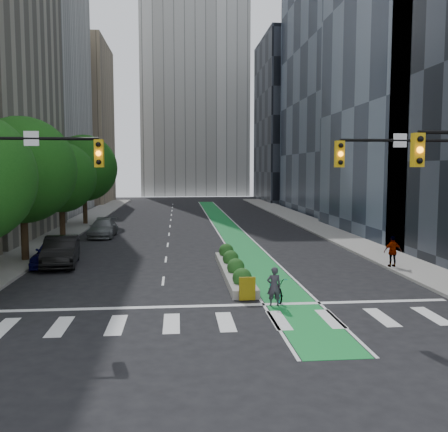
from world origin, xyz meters
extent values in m
plane|color=black|center=(0.00, 0.00, 0.00)|extent=(160.00, 160.00, 0.00)
cube|color=gray|center=(-11.80, 25.00, 0.07)|extent=(3.60, 90.00, 0.15)
cube|color=gray|center=(11.80, 25.00, 0.07)|extent=(3.60, 90.00, 0.15)
cube|color=#188437|center=(3.00, 30.00, 0.01)|extent=(2.20, 70.00, 0.01)
cube|color=silver|center=(-21.00, 45.00, 24.00)|extent=(14.00, 22.00, 48.00)
cube|color=tan|center=(-20.00, 66.00, 13.00)|extent=(14.00, 16.00, 26.00)
cube|color=#19212D|center=(21.00, 45.00, 21.00)|extent=(14.00, 24.00, 42.00)
cube|color=black|center=(20.00, 68.00, 14.00)|extent=(14.00, 18.00, 28.00)
cube|color=silver|center=(2.00, 90.00, 35.00)|extent=(22.00, 16.00, 70.00)
cylinder|color=black|center=(-11.00, 12.00, 2.52)|extent=(0.44, 0.44, 5.04)
sphere|color=#0D3F0D|center=(-11.00, 12.00, 5.58)|extent=(6.40, 6.40, 6.40)
cylinder|color=black|center=(-11.00, 22.00, 2.24)|extent=(0.44, 0.44, 4.48)
sphere|color=#0D3F0D|center=(-11.00, 22.00, 4.96)|extent=(5.60, 5.60, 5.60)
cylinder|color=black|center=(-11.00, 32.00, 2.58)|extent=(0.44, 0.44, 5.15)
sphere|color=#0D3F0D|center=(-11.00, 32.00, 5.70)|extent=(6.60, 6.60, 6.60)
cylinder|color=black|center=(-7.45, 0.50, 6.80)|extent=(5.50, 0.12, 0.12)
cube|color=gold|center=(-4.70, 0.50, 6.25)|extent=(0.34, 0.28, 1.05)
sphere|color=orange|center=(-4.70, 0.34, 6.25)|extent=(0.20, 0.20, 0.20)
cube|color=white|center=(-7.17, 0.47, 6.80)|extent=(0.55, 0.04, 0.55)
cylinder|color=black|center=(7.45, 0.50, 6.80)|extent=(5.50, 0.12, 0.12)
cube|color=gold|center=(4.70, 0.50, 6.25)|extent=(0.34, 0.28, 1.05)
sphere|color=orange|center=(4.70, 0.34, 6.25)|extent=(0.20, 0.20, 0.20)
cube|color=white|center=(7.17, 0.47, 6.80)|extent=(0.55, 0.04, 0.55)
cube|color=gold|center=(5.70, -4.00, 6.25)|extent=(0.34, 0.28, 1.05)
sphere|color=orange|center=(5.70, -4.16, 6.25)|extent=(0.20, 0.20, 0.20)
cube|color=gray|center=(1.20, 7.00, 0.20)|extent=(1.20, 10.00, 0.40)
cube|color=yellow|center=(1.20, 1.80, 0.55)|extent=(0.70, 0.12, 1.00)
sphere|color=#194C19|center=(1.20, 3.50, 0.65)|extent=(0.90, 0.90, 0.90)
sphere|color=#194C19|center=(1.20, 6.00, 0.65)|extent=(0.90, 0.90, 0.90)
sphere|color=#194C19|center=(1.20, 8.50, 0.65)|extent=(0.90, 0.90, 0.90)
sphere|color=#194C19|center=(1.20, 11.00, 0.65)|extent=(0.90, 0.90, 0.90)
imported|color=gray|center=(2.48, 1.91, 0.51)|extent=(0.80, 1.98, 1.02)
imported|color=#332F38|center=(2.20, 0.96, 0.82)|extent=(0.60, 0.40, 1.65)
imported|color=#0B0B46|center=(-8.87, 10.60, 0.81)|extent=(2.12, 4.81, 1.61)
imported|color=black|center=(-8.56, 10.61, 0.85)|extent=(2.42, 5.37, 1.71)
imported|color=slate|center=(-7.94, 22.93, 0.73)|extent=(2.07, 5.04, 1.46)
imported|color=gray|center=(10.30, 7.73, 1.03)|extent=(1.03, 0.44, 1.75)
camera|label=1|loc=(-1.74, -18.97, 5.69)|focal=40.00mm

